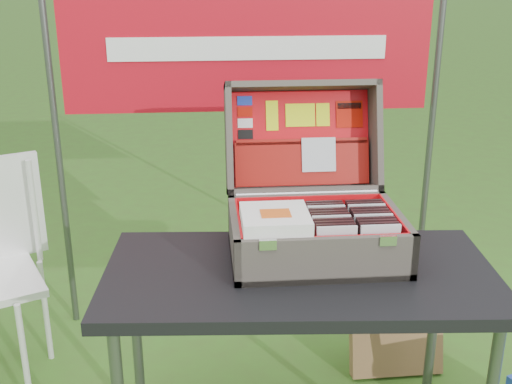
{
  "coord_description": "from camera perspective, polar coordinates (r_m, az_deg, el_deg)",
  "views": [
    {
      "loc": [
        -0.2,
        -1.71,
        1.65
      ],
      "look_at": [
        -0.05,
        0.1,
        1.0
      ],
      "focal_mm": 45.0,
      "sensor_mm": 36.0,
      "label": 1
    }
  ],
  "objects": [
    {
      "name": "table",
      "position": [
        2.19,
        3.69,
        -15.75
      ],
      "size": [
        1.24,
        0.68,
        0.75
      ],
      "primitive_type": null,
      "rotation": [
        0.0,
        0.0,
        -0.07
      ],
      "color": "black",
      "rests_on": "ground"
    },
    {
      "name": "table_top",
      "position": [
        2.01,
        3.92,
        -7.42
      ],
      "size": [
        1.24,
        0.68,
        0.04
      ],
      "primitive_type": "cube",
      "rotation": [
        0.0,
        0.0,
        -0.07
      ],
      "color": "black",
      "rests_on": "ground"
    },
    {
      "name": "table_leg_bl",
      "position": [
        2.4,
        -10.51,
        -13.2
      ],
      "size": [
        0.04,
        0.04,
        0.71
      ],
      "primitive_type": "cylinder",
      "color": "#59595B",
      "rests_on": "ground"
    },
    {
      "name": "table_leg_br",
      "position": [
        2.53,
        15.42,
        -11.81
      ],
      "size": [
        0.04,
        0.04,
        0.71
      ],
      "primitive_type": "cylinder",
      "color": "#59595B",
      "rests_on": "ground"
    },
    {
      "name": "suitcase",
      "position": [
        2.05,
        5.23,
        1.27
      ],
      "size": [
        0.54,
        0.55,
        0.49
      ],
      "primitive_type": null,
      "color": "#575047",
      "rests_on": "table"
    },
    {
      "name": "suitcase_base_bottom",
      "position": [
        2.08,
        5.31,
        -5.44
      ],
      "size": [
        0.54,
        0.39,
        0.02
      ],
      "primitive_type": "cube",
      "color": "#575047",
      "rests_on": "table_top"
    },
    {
      "name": "suitcase_base_wall_front",
      "position": [
        1.9,
        6.32,
        -6.1
      ],
      "size": [
        0.54,
        0.02,
        0.15
      ],
      "primitive_type": "cube",
      "color": "#575047",
      "rests_on": "table_top"
    },
    {
      "name": "suitcase_base_wall_back",
      "position": [
        2.23,
        4.55,
        -1.98
      ],
      "size": [
        0.54,
        0.02,
        0.15
      ],
      "primitive_type": "cube",
      "color": "#575047",
      "rests_on": "table_top"
    },
    {
      "name": "suitcase_base_wall_left",
      "position": [
        2.03,
        -1.94,
        -4.14
      ],
      "size": [
        0.02,
        0.39,
        0.15
      ],
      "primitive_type": "cube",
      "color": "#575047",
      "rests_on": "table_top"
    },
    {
      "name": "suitcase_base_wall_right",
      "position": [
        2.12,
        12.35,
        -3.56
      ],
      "size": [
        0.02,
        0.39,
        0.15
      ],
      "primitive_type": "cube",
      "color": "#575047",
      "rests_on": "table_top"
    },
    {
      "name": "suitcase_liner_floor",
      "position": [
        2.08,
        5.32,
        -5.1
      ],
      "size": [
        0.5,
        0.35,
        0.01
      ],
      "primitive_type": "cube",
      "color": "red",
      "rests_on": "suitcase_base_bottom"
    },
    {
      "name": "suitcase_latch_left",
      "position": [
        1.83,
        1.07,
        -4.71
      ],
      "size": [
        0.05,
        0.01,
        0.03
      ],
      "primitive_type": "cube",
      "color": "silver",
      "rests_on": "suitcase_base_wall_front"
    },
    {
      "name": "suitcase_latch_right",
      "position": [
        1.9,
        11.65,
        -4.25
      ],
      "size": [
        0.05,
        0.01,
        0.03
      ],
      "primitive_type": "cube",
      "color": "silver",
      "rests_on": "suitcase_base_wall_front"
    },
    {
      "name": "suitcase_hinge",
      "position": [
        2.21,
        4.56,
        -0.13
      ],
      "size": [
        0.49,
        0.02,
        0.02
      ],
      "primitive_type": "cylinder",
      "rotation": [
        0.0,
        1.57,
        0.0
      ],
      "color": "silver",
      "rests_on": "suitcase_base_wall_back"
    },
    {
      "name": "suitcase_lid_back",
      "position": [
        2.34,
        3.93,
        4.77
      ],
      "size": [
        0.54,
        0.14,
        0.38
      ],
      "primitive_type": "cube",
      "rotation": [
        -1.87,
        0.0,
        0.0
      ],
      "color": "#575047",
      "rests_on": "suitcase_base_wall_back"
    },
    {
      "name": "suitcase_lid_rim_far",
      "position": [
        2.3,
        4.06,
        9.42
      ],
      "size": [
        0.54,
        0.15,
        0.06
      ],
      "primitive_type": "cube",
      "rotation": [
        -1.87,
        0.0,
        0.0
      ],
      "color": "#575047",
      "rests_on": "suitcase_lid_back"
    },
    {
      "name": "suitcase_lid_rim_near",
      "position": [
        2.28,
        4.26,
        0.22
      ],
      "size": [
        0.54,
        0.15,
        0.06
      ],
      "primitive_type": "cube",
      "rotation": [
        -1.87,
        0.0,
        0.0
      ],
      "color": "#575047",
      "rests_on": "suitcase_lid_back"
    },
    {
      "name": "suitcase_lid_rim_left",
      "position": [
        2.26,
        -2.44,
        4.7
      ],
      "size": [
        0.02,
        0.26,
        0.41
      ],
      "primitive_type": "cube",
      "rotation": [
        -1.87,
        0.0,
        0.0
      ],
      "color": "#575047",
      "rests_on": "suitcase_lid_back"
    },
    {
      "name": "suitcase_lid_rim_right",
      "position": [
        2.34,
        10.53,
        4.91
      ],
      "size": [
        0.02,
        0.26,
        0.41
      ],
      "primitive_type": "cube",
      "rotation": [
        -1.87,
        0.0,
        0.0
      ],
      "color": "#575047",
      "rests_on": "suitcase_lid_back"
    },
    {
      "name": "suitcase_lid_liner",
      "position": [
        2.33,
        3.98,
        4.79
      ],
      "size": [
        0.5,
        0.11,
        0.33
      ],
      "primitive_type": "cube",
      "rotation": [
        -1.87,
        0.0,
        0.0
      ],
      "color": "red",
      "rests_on": "suitcase_lid_back"
    },
    {
      "name": "suitcase_liner_wall_front",
      "position": [
        1.9,
        6.26,
        -5.63
      ],
      "size": [
        0.5,
        0.01,
        0.12
      ],
      "primitive_type": "cube",
      "color": "red",
      "rests_on": "suitcase_base_bottom"
    },
    {
      "name": "suitcase_liner_wall_back",
      "position": [
        2.21,
        4.62,
        -1.86
      ],
      "size": [
        0.5,
        0.01,
        0.12
      ],
      "primitive_type": "cube",
      "color": "red",
      "rests_on": "suitcase_base_bottom"
    },
    {
      "name": "suitcase_liner_wall_left",
      "position": [
        2.03,
        -1.55,
        -3.85
      ],
      "size": [
        0.01,
        0.35,
        0.12
      ],
      "primitive_type": "cube",
      "color": "red",
      "rests_on": "suitcase_base_bottom"
    },
    {
      "name": "suitcase_liner_wall_right",
      "position": [
        2.11,
        12.02,
        -3.31
      ],
      "size": [
        0.01,
        0.35,
        0.12
      ],
      "primitive_type": "cube",
      "color": "red",
      "rests_on": "suitcase_base_bottom"
    },
    {
      "name": "suitcase_lid_pocket",
      "position": [
        2.31,
        4.1,
        2.57
      ],
      "size": [
        0.48,
        0.08,
        0.16
      ],
      "primitive_type": "cube",
      "rotation": [
        -1.87,
        0.0,
        0.0
      ],
      "color": "maroon",
      "rests_on": "suitcase_lid_liner"
    },
    {
      "name": "suitcase_pocket_edge",
      "position": [
        2.3,
        4.08,
        4.5
      ],
      "size": [
        0.47,
        0.03,
        0.03
      ],
      "primitive_type": "cube",
      "rotation": [
        -1.87,
        0.0,
        0.0
      ],
      "color": "maroon",
      "rests_on": "suitcase_lid_pocket"
    },
    {
      "name": "suitcase_pocket_cd",
      "position": [
        2.3,
        5.59,
        3.32
      ],
      "size": [
        0.12,
        0.05,
        0.12
      ],
      "primitive_type": "cube",
      "rotation": [
        -1.87,
        0.0,
        0.0
      ],
      "color": "silver",
      "rests_on": "suitcase_lid_pocket"
    },
    {
      "name": "lid_sticker_cc_a",
      "position": [
        2.31,
        -1.02,
        8.11
      ],
      "size": [
        0.05,
        0.01,
        0.03
      ],
      "primitive_type": "cube",
      "rotation": [
        -1.87,
        0.0,
        0.0
      ],
      "color": "#1933B2",
      "rests_on": "suitcase_lid_liner"
    },
    {
      "name": "lid_sticker_cc_b",
      "position": [
        2.31,
        -0.99,
        7.13
      ],
      "size": [
        0.05,
        0.01,
        0.03
      ],
      "primitive_type": "cube",
      "rotation": [
        -1.87,
        0.0,
        0.0
      ],
      "color": "#B50D00",
      "rests_on": "suitcase_lid_liner"
    },
    {
      "name": "lid_sticker_cc_c",
      "position": [
        2.3,
        -0.96,
        6.13
      ],
      "size": [
        0.05,
        0.01,
        0.03
      ],
      "primitive_type": "cube",
      "rotation": [
        -1.87,
        0.0,
        0.0
      ],
      "color": "white",
      "rests_on": "suitcase_lid_liner"
    },
    {
      "name": "lid_sticker_cc_d",
      "position": [
        2.3,
        -0.94,
        5.14
      ],
      "size": [
        0.05,
        0.01,
        0.03
      ],
      "primitive_type": "cube",
      "rotation": [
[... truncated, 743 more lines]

